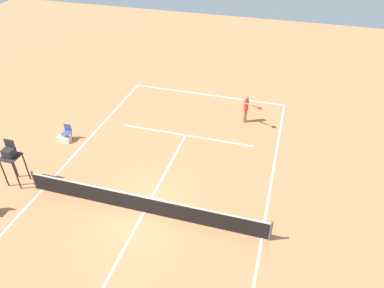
{
  "coord_description": "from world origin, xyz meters",
  "views": [
    {
      "loc": [
        -5.2,
        10.23,
        11.82
      ],
      "look_at": [
        -0.91,
        -4.5,
        0.8
      ],
      "focal_mm": 33.89,
      "sensor_mm": 36.0,
      "label": 1
    }
  ],
  "objects_px": {
    "equipment_bag": "(64,139)",
    "courtside_chair_mid": "(67,132)",
    "tennis_ball": "(258,147)",
    "player_serving": "(247,107)",
    "umpire_chair": "(11,156)"
  },
  "relations": [
    {
      "from": "player_serving",
      "to": "umpire_chair",
      "type": "xyz_separation_m",
      "value": [
        9.65,
        8.56,
        0.57
      ]
    },
    {
      "from": "tennis_ball",
      "to": "equipment_bag",
      "type": "distance_m",
      "value": 10.9
    },
    {
      "from": "tennis_ball",
      "to": "umpire_chair",
      "type": "xyz_separation_m",
      "value": [
        10.78,
        6.13,
        1.57
      ]
    },
    {
      "from": "player_serving",
      "to": "tennis_ball",
      "type": "distance_m",
      "value": 2.86
    },
    {
      "from": "tennis_ball",
      "to": "courtside_chair_mid",
      "type": "relative_size",
      "value": 0.07
    },
    {
      "from": "umpire_chair",
      "to": "equipment_bag",
      "type": "height_order",
      "value": "umpire_chair"
    },
    {
      "from": "player_serving",
      "to": "courtside_chair_mid",
      "type": "height_order",
      "value": "player_serving"
    },
    {
      "from": "equipment_bag",
      "to": "courtside_chair_mid",
      "type": "bearing_deg",
      "value": -121.85
    },
    {
      "from": "tennis_ball",
      "to": "courtside_chair_mid",
      "type": "distance_m",
      "value": 10.73
    },
    {
      "from": "tennis_ball",
      "to": "equipment_bag",
      "type": "height_order",
      "value": "equipment_bag"
    },
    {
      "from": "player_serving",
      "to": "tennis_ball",
      "type": "xyz_separation_m",
      "value": [
        -1.13,
        2.43,
        -1.01
      ]
    },
    {
      "from": "umpire_chair",
      "to": "equipment_bag",
      "type": "xyz_separation_m",
      "value": [
        -0.17,
        -3.66,
        -1.46
      ]
    },
    {
      "from": "player_serving",
      "to": "courtside_chair_mid",
      "type": "relative_size",
      "value": 1.83
    },
    {
      "from": "tennis_ball",
      "to": "umpire_chair",
      "type": "relative_size",
      "value": 0.03
    },
    {
      "from": "courtside_chair_mid",
      "to": "umpire_chair",
      "type": "bearing_deg",
      "value": 85.46
    }
  ]
}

